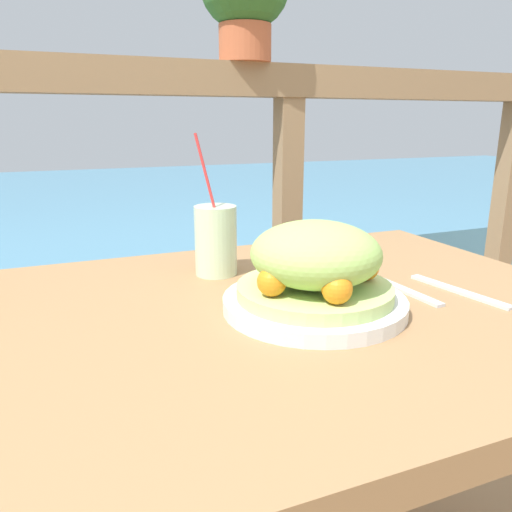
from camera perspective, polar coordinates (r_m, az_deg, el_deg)
name	(u,v)px	position (r m, az deg, el deg)	size (l,w,h in m)	color
patio_table	(227,379)	(0.75, -3.34, -13.89)	(1.16, 0.72, 0.72)	#997047
railing_fence	(136,189)	(1.39, -13.58, 7.42)	(2.80, 0.08, 1.14)	#937551
sea_backdrop	(86,225)	(3.95, -18.86, 3.39)	(12.00, 4.00, 0.45)	teal
salad_plate	(315,273)	(0.71, 6.77, -1.93)	(0.26, 0.26, 0.13)	silver
drink_glass	(216,240)	(0.87, -4.63, 1.82)	(0.07, 0.07, 0.24)	beige
fork	(399,288)	(0.84, 16.03, -3.51)	(0.03, 0.18, 0.00)	silver
knife	(458,291)	(0.85, 22.13, -3.72)	(0.04, 0.18, 0.00)	silver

